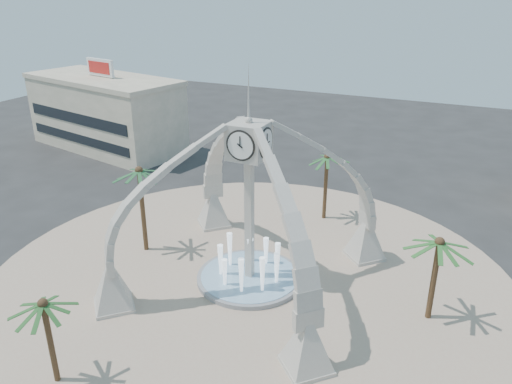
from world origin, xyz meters
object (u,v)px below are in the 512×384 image
at_px(fountain, 250,277).
at_px(palm_east, 440,243).
at_px(palm_north, 327,158).
at_px(palm_south, 43,305).
at_px(palm_west, 139,172).
at_px(clock_tower, 249,202).

distance_m(fountain, palm_east, 14.03).
bearing_deg(palm_north, palm_south, -105.01).
bearing_deg(palm_south, fountain, 68.90).
bearing_deg(palm_east, palm_west, -179.07).
xyz_separation_m(palm_west, palm_north, (11.74, 12.26, -0.91)).
relative_size(clock_tower, fountain, 2.24).
relative_size(palm_east, palm_south, 1.11).
relative_size(palm_west, palm_south, 1.35).
bearing_deg(palm_west, clock_tower, -3.02).
bearing_deg(palm_east, fountain, -176.03).
bearing_deg(fountain, palm_north, 82.07).
bearing_deg(clock_tower, fountain, 90.00).
relative_size(palm_east, palm_north, 0.94).
bearing_deg(fountain, palm_east, 3.97).
height_order(palm_north, palm_south, palm_north).
xyz_separation_m(palm_north, palm_south, (-7.18, -26.78, -0.96)).
height_order(clock_tower, palm_west, clock_tower).
height_order(fountain, palm_west, palm_west).
bearing_deg(clock_tower, palm_east, 3.97).
xyz_separation_m(clock_tower, palm_west, (-9.97, 0.53, 0.55)).
bearing_deg(clock_tower, palm_west, 176.98).
height_order(fountain, palm_north, palm_north).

